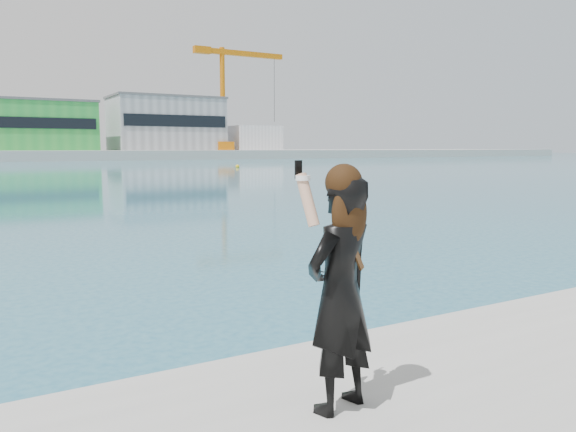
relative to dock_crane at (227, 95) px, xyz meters
name	(u,v)px	position (x,y,z in m)	size (l,w,h in m)	color
warehouse_green	(18,125)	(-45.20, 5.98, -7.81)	(30.60, 16.36, 10.50)	green
warehouse_grey_right	(166,124)	(-13.20, 5.98, -6.80)	(25.50, 15.35, 12.50)	gray
ancillary_shed	(253,138)	(8.80, 4.00, -10.07)	(12.00, 10.00, 6.00)	silver
dock_crane	(227,95)	(0.00, 0.00, 0.00)	(23.00, 4.00, 24.00)	orange
flagpole_right	(94,129)	(-31.11, -1.00, -8.53)	(1.28, 0.16, 8.00)	silver
buoy_near	(237,168)	(-24.69, -58.60, -15.07)	(0.50, 0.50, 0.50)	#EFB70C
woman	(340,286)	(-53.41, -122.24, -13.41)	(0.67, 0.53, 1.70)	black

